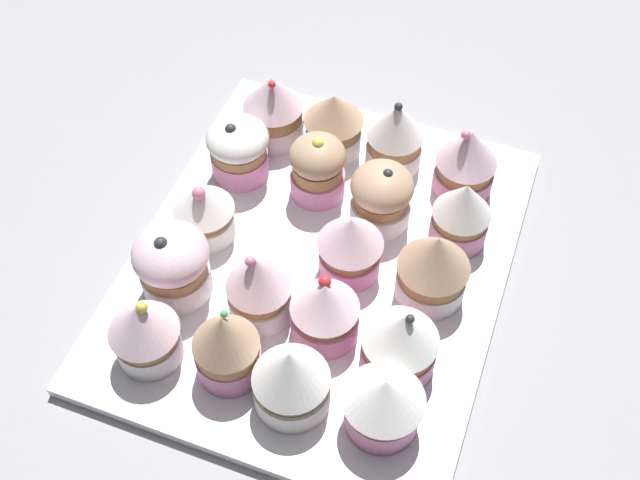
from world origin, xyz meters
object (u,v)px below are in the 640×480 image
(cupcake_16, at_px, (334,123))
(baking_tray, at_px, (320,263))
(cupcake_1, at_px, (226,345))
(cupcake_17, at_px, (395,135))
(cupcake_0, at_px, (144,331))
(cupcake_3, at_px, (384,401))
(cupcake_10, at_px, (433,268))
(cupcake_9, at_px, (351,243))
(cupcake_13, at_px, (381,196))
(cupcake_18, at_px, (467,161))
(cupcake_6, at_px, (325,309))
(cupcake_7, at_px, (400,341))
(cupcake_8, at_px, (204,210))
(cupcake_4, at_px, (173,263))
(cupcake_5, at_px, (259,286))
(cupcake_14, at_px, (462,213))
(cupcake_11, at_px, (238,149))
(cupcake_15, at_px, (273,108))
(cupcake_12, at_px, (318,167))
(cupcake_2, at_px, (291,377))

(cupcake_16, bearing_deg, baking_tray, -75.24)
(cupcake_1, bearing_deg, cupcake_17, 77.75)
(cupcake_0, bearing_deg, cupcake_16, 76.85)
(cupcake_3, xyz_separation_m, cupcake_17, (-0.07, 0.27, 0.00))
(cupcake_10, distance_m, cupcake_16, 0.19)
(cupcake_9, bearing_deg, cupcake_13, 82.81)
(cupcake_18, bearing_deg, cupcake_6, -109.40)
(cupcake_7, height_order, cupcake_10, cupcake_10)
(cupcake_8, bearing_deg, cupcake_3, -30.52)
(cupcake_4, distance_m, cupcake_17, 0.25)
(cupcake_5, distance_m, cupcake_13, 0.15)
(baking_tray, xyz_separation_m, cupcake_9, (0.03, 0.00, 0.04))
(baking_tray, xyz_separation_m, cupcake_6, (0.03, -0.07, 0.04))
(cupcake_8, xyz_separation_m, cupcake_14, (0.22, 0.07, 0.00))
(cupcake_5, distance_m, cupcake_11, 0.16)
(cupcake_10, height_order, cupcake_14, cupcake_10)
(cupcake_14, relative_size, cupcake_15, 0.94)
(cupcake_17, bearing_deg, cupcake_16, -177.46)
(cupcake_11, bearing_deg, cupcake_18, 14.97)
(baking_tray, distance_m, cupcake_13, 0.08)
(cupcake_6, distance_m, cupcake_16, 0.21)
(cupcake_5, relative_size, cupcake_11, 1.18)
(cupcake_7, distance_m, cupcake_12, 0.20)
(cupcake_2, xyz_separation_m, cupcake_13, (0.01, 0.20, -0.00))
(cupcake_5, height_order, cupcake_15, same)
(cupcake_5, height_order, cupcake_7, cupcake_5)
(cupcake_8, xyz_separation_m, cupcake_18, (0.21, 0.14, 0.00))
(cupcake_12, height_order, cupcake_17, cupcake_17)
(cupcake_17, bearing_deg, cupcake_0, -114.53)
(cupcake_6, xyz_separation_m, cupcake_11, (-0.14, 0.14, -0.00))
(cupcake_6, relative_size, cupcake_17, 0.90)
(cupcake_2, bearing_deg, cupcake_14, 67.78)
(cupcake_11, bearing_deg, cupcake_17, 24.87)
(cupcake_1, xyz_separation_m, cupcake_7, (0.13, 0.05, -0.00))
(cupcake_4, relative_size, cupcake_6, 1.04)
(cupcake_4, distance_m, cupcake_5, 0.08)
(cupcake_0, distance_m, cupcake_10, 0.24)
(cupcake_0, xyz_separation_m, cupcake_7, (0.20, 0.06, -0.00))
(cupcake_7, bearing_deg, cupcake_15, 132.98)
(cupcake_13, bearing_deg, cupcake_2, -92.65)
(cupcake_1, relative_size, cupcake_5, 1.03)
(cupcake_12, bearing_deg, cupcake_9, -52.22)
(cupcake_4, height_order, cupcake_14, cupcake_4)
(cupcake_7, xyz_separation_m, cupcake_14, (0.01, 0.14, 0.00))
(cupcake_3, bearing_deg, cupcake_4, 164.18)
(baking_tray, distance_m, cupcake_10, 0.11)
(cupcake_5, relative_size, cupcake_12, 1.10)
(cupcake_16, bearing_deg, cupcake_14, -24.64)
(cupcake_0, height_order, cupcake_8, cupcake_0)
(cupcake_7, bearing_deg, cupcake_9, 131.38)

